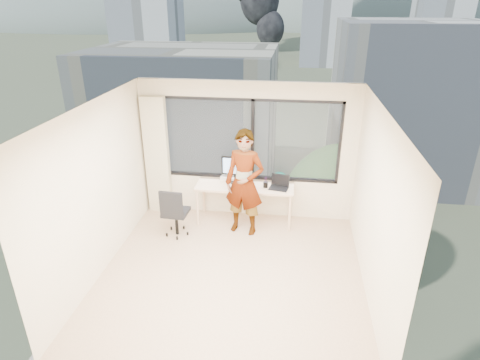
% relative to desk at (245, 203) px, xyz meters
% --- Properties ---
extents(floor, '(4.00, 4.00, 0.01)m').
position_rel_desk_xyz_m(floor, '(0.00, -1.66, -0.38)').
color(floor, tan).
rests_on(floor, ground).
extents(ceiling, '(4.00, 4.00, 0.01)m').
position_rel_desk_xyz_m(ceiling, '(0.00, -1.66, 2.23)').
color(ceiling, white).
rests_on(ceiling, ground).
extents(wall_front, '(4.00, 0.01, 2.60)m').
position_rel_desk_xyz_m(wall_front, '(0.00, -3.66, 0.93)').
color(wall_front, '#F7DFBE').
rests_on(wall_front, ground).
extents(wall_left, '(0.01, 4.00, 2.60)m').
position_rel_desk_xyz_m(wall_left, '(-2.00, -1.66, 0.93)').
color(wall_left, '#F7DFBE').
rests_on(wall_left, ground).
extents(wall_right, '(0.01, 4.00, 2.60)m').
position_rel_desk_xyz_m(wall_right, '(2.00, -1.66, 0.93)').
color(wall_right, '#F7DFBE').
rests_on(wall_right, ground).
extents(window_wall, '(3.30, 0.16, 1.55)m').
position_rel_desk_xyz_m(window_wall, '(0.05, 0.34, 1.15)').
color(window_wall, black).
rests_on(window_wall, ground).
extents(curtain, '(0.45, 0.14, 2.30)m').
position_rel_desk_xyz_m(curtain, '(-1.72, 0.22, 0.77)').
color(curtain, beige).
rests_on(curtain, floor).
extents(desk, '(1.80, 0.60, 0.75)m').
position_rel_desk_xyz_m(desk, '(0.00, 0.00, 0.00)').
color(desk, '#D0B08B').
rests_on(desk, floor).
extents(chair, '(0.51, 0.51, 0.95)m').
position_rel_desk_xyz_m(chair, '(-1.15, -0.64, 0.10)').
color(chair, black).
rests_on(chair, floor).
extents(person, '(0.78, 0.59, 1.92)m').
position_rel_desk_xyz_m(person, '(0.04, -0.36, 0.58)').
color(person, '#2D2D33').
rests_on(person, floor).
extents(monitor, '(0.53, 0.14, 0.52)m').
position_rel_desk_xyz_m(monitor, '(-0.19, 0.10, 0.64)').
color(monitor, black).
rests_on(monitor, desk).
extents(game_console, '(0.32, 0.28, 0.07)m').
position_rel_desk_xyz_m(game_console, '(-0.34, 0.26, 0.41)').
color(game_console, white).
rests_on(game_console, desk).
extents(laptop, '(0.39, 0.41, 0.22)m').
position_rel_desk_xyz_m(laptop, '(0.63, -0.06, 0.48)').
color(laptop, black).
rests_on(laptop, desk).
extents(cellphone, '(0.12, 0.08, 0.01)m').
position_rel_desk_xyz_m(cellphone, '(-0.01, -0.07, 0.38)').
color(cellphone, black).
rests_on(cellphone, desk).
extents(pen_cup, '(0.09, 0.09, 0.11)m').
position_rel_desk_xyz_m(pen_cup, '(0.39, -0.04, 0.43)').
color(pen_cup, black).
rests_on(pen_cup, desk).
extents(handbag, '(0.26, 0.14, 0.20)m').
position_rel_desk_xyz_m(handbag, '(0.63, 0.24, 0.47)').
color(handbag, '#0B4445').
rests_on(handbag, desk).
extents(exterior_ground, '(400.00, 400.00, 0.04)m').
position_rel_desk_xyz_m(exterior_ground, '(0.00, 118.34, -14.38)').
color(exterior_ground, '#515B3D').
rests_on(exterior_ground, ground).
extents(near_bldg_a, '(16.00, 12.00, 14.00)m').
position_rel_desk_xyz_m(near_bldg_a, '(-9.00, 28.34, -7.38)').
color(near_bldg_a, beige).
rests_on(near_bldg_a, exterior_ground).
extents(near_bldg_b, '(14.00, 13.00, 16.00)m').
position_rel_desk_xyz_m(near_bldg_b, '(12.00, 36.34, -6.38)').
color(near_bldg_b, beige).
rests_on(near_bldg_b, exterior_ground).
extents(far_tower_a, '(14.00, 14.00, 28.00)m').
position_rel_desk_xyz_m(far_tower_a, '(-35.00, 93.34, -0.38)').
color(far_tower_a, silver).
rests_on(far_tower_a, exterior_ground).
extents(far_tower_b, '(13.00, 13.00, 30.00)m').
position_rel_desk_xyz_m(far_tower_b, '(8.00, 118.34, 0.62)').
color(far_tower_b, silver).
rests_on(far_tower_b, exterior_ground).
extents(far_tower_c, '(15.00, 15.00, 26.00)m').
position_rel_desk_xyz_m(far_tower_c, '(45.00, 138.34, -1.38)').
color(far_tower_c, silver).
rests_on(far_tower_c, exterior_ground).
extents(far_tower_d, '(16.00, 14.00, 22.00)m').
position_rel_desk_xyz_m(far_tower_d, '(-60.00, 148.34, -3.38)').
color(far_tower_d, silver).
rests_on(far_tower_d, exterior_ground).
extents(hill_a, '(288.00, 216.00, 90.00)m').
position_rel_desk_xyz_m(hill_a, '(-120.00, 318.34, -14.38)').
color(hill_a, slate).
rests_on(hill_a, exterior_ground).
extents(hill_b, '(300.00, 220.00, 96.00)m').
position_rel_desk_xyz_m(hill_b, '(100.00, 318.34, -14.38)').
color(hill_b, slate).
rests_on(hill_b, exterior_ground).
extents(tree_a, '(7.00, 7.00, 8.00)m').
position_rel_desk_xyz_m(tree_a, '(-16.00, 20.34, -10.38)').
color(tree_a, '#224B19').
rests_on(tree_a, exterior_ground).
extents(tree_b, '(7.60, 7.60, 9.00)m').
position_rel_desk_xyz_m(tree_b, '(4.00, 16.34, -9.88)').
color(tree_b, '#224B19').
rests_on(tree_b, exterior_ground).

